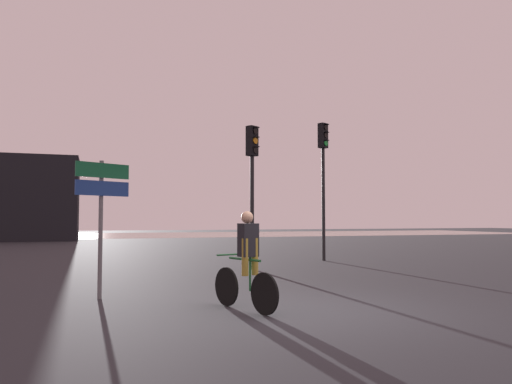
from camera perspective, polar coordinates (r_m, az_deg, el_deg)
ground_plane at (r=8.35m, az=7.57°, el=-13.37°), size 120.00×120.00×0.00m
water_strip at (r=47.57m, az=-13.78°, el=-4.81°), size 80.00×16.00×0.01m
traffic_light_center at (r=14.94m, az=-0.44°, el=2.63°), size 0.40×0.42×4.28m
traffic_light_far_right at (r=18.20m, az=7.69°, el=3.00°), size 0.40×0.42×4.96m
direction_sign_post at (r=9.85m, az=-17.22°, el=-1.20°), size 0.98×0.55×2.60m
cyclist at (r=8.21m, az=-1.05°, el=-7.80°), size 0.69×1.62×1.62m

